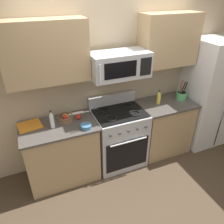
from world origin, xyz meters
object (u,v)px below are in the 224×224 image
at_px(range_oven, 119,137).
at_px(fruit_basket, 66,117).
at_px(microwave, 119,65).
at_px(bottle_oil, 159,98).
at_px(prep_bowl, 86,126).
at_px(apple_loose, 78,117).
at_px(utensil_crock, 181,95).
at_px(cutting_board, 30,126).
at_px(bottle_vinegar, 52,120).
at_px(refrigerator, 210,94).

bearing_deg(range_oven, fruit_basket, 172.38).
height_order(microwave, bottle_oil, microwave).
bearing_deg(prep_bowl, microwave, 21.17).
bearing_deg(apple_loose, range_oven, -6.65).
height_order(utensil_crock, bottle_oil, utensil_crock).
bearing_deg(prep_bowl, cutting_board, 153.71).
bearing_deg(cutting_board, microwave, -5.38).
relative_size(microwave, cutting_board, 2.65).
relative_size(microwave, bottle_vinegar, 3.16).
distance_m(fruit_basket, bottle_oil, 1.46).
bearing_deg(bottle_vinegar, range_oven, 0.48).
height_order(utensil_crock, fruit_basket, utensil_crock).
relative_size(apple_loose, bottle_vinegar, 0.30).
bearing_deg(fruit_basket, prep_bowl, -55.53).
xyz_separation_m(microwave, apple_loose, (-0.60, 0.04, -0.68)).
xyz_separation_m(range_oven, refrigerator, (1.71, -0.02, 0.45)).
xyz_separation_m(range_oven, utensil_crock, (1.12, 0.02, 0.51)).
height_order(range_oven, prep_bowl, range_oven).
xyz_separation_m(refrigerator, bottle_oil, (-1.02, 0.05, 0.09)).
height_order(apple_loose, bottle_oil, bottle_oil).
bearing_deg(refrigerator, cutting_board, 176.88).
bearing_deg(refrigerator, bottle_oil, 177.12).
bearing_deg(apple_loose, prep_bowl, -83.44).
relative_size(range_oven, bottle_vinegar, 4.36).
height_order(refrigerator, utensil_crock, refrigerator).
distance_m(range_oven, cutting_board, 1.33).
height_order(range_oven, bottle_oil, bottle_oil).
distance_m(range_oven, fruit_basket, 0.91).
bearing_deg(microwave, refrigerator, -1.47).
bearing_deg(refrigerator, apple_loose, 177.85).
xyz_separation_m(microwave, utensil_crock, (1.12, -0.00, -0.65)).
bearing_deg(bottle_oil, fruit_basket, 177.31).
relative_size(cutting_board, bottle_oil, 1.32).
xyz_separation_m(range_oven, bottle_vinegar, (-0.96, -0.01, 0.55)).
bearing_deg(bottle_vinegar, prep_bowl, -24.86).
bearing_deg(utensil_crock, bottle_oil, 178.69).
relative_size(utensil_crock, bottle_oil, 1.41).
bearing_deg(bottle_vinegar, fruit_basket, 29.59).
relative_size(bottle_vinegar, prep_bowl, 1.70).
bearing_deg(fruit_basket, microwave, -5.66).
distance_m(cutting_board, bottle_oil, 1.94).
bearing_deg(prep_bowl, bottle_vinegar, 155.14).
xyz_separation_m(range_oven, prep_bowl, (-0.57, -0.19, 0.47)).
height_order(refrigerator, bottle_oil, refrigerator).
xyz_separation_m(utensil_crock, bottle_vinegar, (-2.08, -0.03, 0.04)).
relative_size(cutting_board, bottle_vinegar, 1.19).
distance_m(microwave, cutting_board, 1.44).
bearing_deg(fruit_basket, range_oven, -7.62).
bearing_deg(bottle_oil, range_oven, -177.17).
xyz_separation_m(fruit_basket, bottle_vinegar, (-0.20, -0.11, 0.07)).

